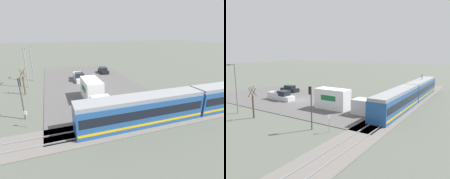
# 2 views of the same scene
# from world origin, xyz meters

# --- Properties ---
(ground_plane) EXTENTS (320.00, 320.00, 0.00)m
(ground_plane) POSITION_xyz_m (0.00, 0.00, 0.00)
(ground_plane) COLOR #565B51
(road_surface) EXTENTS (18.42, 39.34, 0.08)m
(road_surface) POSITION_xyz_m (0.00, 0.00, 0.04)
(road_surface) COLOR #565454
(road_surface) RESTS_ON ground
(rail_bed) EXTENTS (70.90, 4.40, 0.22)m
(rail_bed) POSITION_xyz_m (0.00, 18.73, 0.05)
(rail_bed) COLOR slate
(rail_bed) RESTS_ON ground
(light_rail_tram) EXTENTS (31.50, 2.84, 4.58)m
(light_rail_tram) POSITION_xyz_m (-9.67, 18.73, 1.75)
(light_rail_tram) COLOR #235193
(light_rail_tram) RESTS_ON ground
(box_truck) EXTENTS (2.55, 9.74, 3.31)m
(box_truck) POSITION_xyz_m (1.92, 10.58, 1.61)
(box_truck) COLOR silver
(box_truck) RESTS_ON ground
(pickup_truck) EXTENTS (1.93, 5.89, 1.85)m
(pickup_truck) POSITION_xyz_m (1.83, -3.14, 0.78)
(pickup_truck) COLOR silver
(pickup_truck) RESTS_ON ground
(sedan_car_0) EXTENTS (1.80, 4.55, 1.54)m
(sedan_car_0) POSITION_xyz_m (-5.46, -8.35, 0.71)
(sedan_car_0) COLOR black
(sedan_car_0) RESTS_ON ground
(traffic_light_pole) EXTENTS (0.28, 0.47, 5.28)m
(traffic_light_pole) POSITION_xyz_m (11.39, 12.73, 3.42)
(traffic_light_pole) COLOR #47474C
(traffic_light_pole) RESTS_ON ground
(street_tree) EXTENTS (1.09, 0.91, 4.60)m
(street_tree) POSITION_xyz_m (12.28, 2.75, 2.09)
(street_tree) COLOR brown
(street_tree) RESTS_ON ground
(street_lamp_near_crossing) EXTENTS (0.36, 1.95, 7.57)m
(street_lamp_near_crossing) POSITION_xyz_m (11.36, -6.84, 4.40)
(street_lamp_near_crossing) COLOR gray
(street_lamp_near_crossing) RESTS_ON ground
(street_lamp_mid_block) EXTENTS (0.36, 1.95, 7.56)m
(street_lamp_mid_block) POSITION_xyz_m (12.06, -1.70, 4.40)
(street_lamp_mid_block) COLOR gray
(street_lamp_mid_block) RESTS_ON ground
(no_parking_sign) EXTENTS (0.32, 0.08, 2.04)m
(no_parking_sign) POSITION_xyz_m (10.92, 15.06, 1.26)
(no_parking_sign) COLOR gray
(no_parking_sign) RESTS_ON ground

